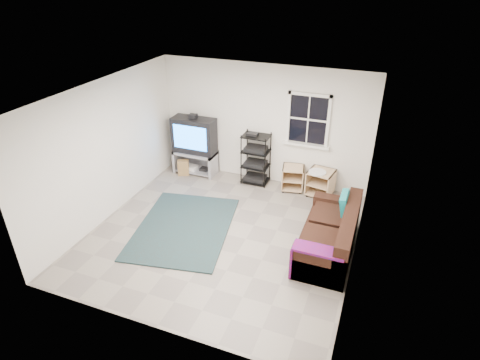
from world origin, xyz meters
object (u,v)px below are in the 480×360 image
at_px(av_rack, 256,162).
at_px(side_table_right, 321,181).
at_px(sofa, 330,236).
at_px(tv_unit, 195,141).
at_px(side_table_left, 293,177).

distance_m(av_rack, side_table_right, 1.47).
bearing_deg(sofa, tv_unit, 151.96).
distance_m(tv_unit, av_rack, 1.49).
relative_size(tv_unit, sofa, 0.75).
relative_size(side_table_left, side_table_right, 0.90).
bearing_deg(side_table_right, tv_unit, -179.62).
bearing_deg(side_table_right, av_rack, 179.41).
bearing_deg(sofa, av_rack, 136.68).
bearing_deg(side_table_right, side_table_left, 176.44).
relative_size(av_rack, side_table_right, 1.99).
xyz_separation_m(side_table_left, side_table_right, (0.61, -0.04, 0.04)).
distance_m(side_table_left, sofa, 2.20).
relative_size(tv_unit, side_table_right, 2.45).
bearing_deg(side_table_left, av_rack, -178.46).
xyz_separation_m(side_table_left, sofa, (1.13, -1.89, 0.02)).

